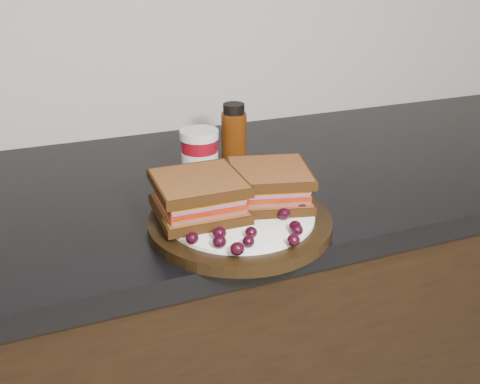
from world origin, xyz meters
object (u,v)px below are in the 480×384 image
object	(u,v)px
plate	(240,222)
condiment_jar	(200,157)
oil_bottle	(234,138)
sandwich_left	(199,196)

from	to	relation	value
plate	condiment_jar	distance (m)	0.19
plate	oil_bottle	world-z (taller)	oil_bottle
sandwich_left	condiment_jar	bearing A→B (deg)	72.65
plate	condiment_jar	bearing A→B (deg)	91.32
plate	oil_bottle	xyz separation A→B (m)	(0.07, 0.22, 0.06)
sandwich_left	oil_bottle	world-z (taller)	oil_bottle
sandwich_left	oil_bottle	bearing A→B (deg)	56.81
sandwich_left	condiment_jar	xyz separation A→B (m)	(0.05, 0.16, -0.00)
plate	condiment_jar	world-z (taller)	condiment_jar
plate	oil_bottle	size ratio (longest dim) A/B	2.12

